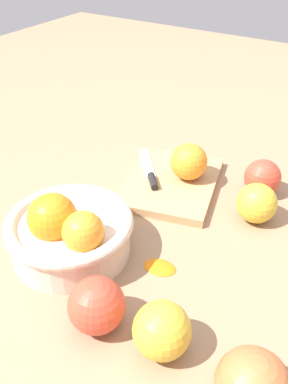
% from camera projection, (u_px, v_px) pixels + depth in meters
% --- Properties ---
extents(ground_plane, '(2.40, 2.40, 0.00)m').
position_uv_depth(ground_plane, '(183.00, 226.00, 0.73)').
color(ground_plane, '#997556').
extents(bowl, '(0.20, 0.20, 0.11)m').
position_uv_depth(bowl, '(69.00, 231.00, 0.65)').
color(bowl, beige).
rests_on(bowl, ground_plane).
extents(cutting_board, '(0.25, 0.22, 0.02)m').
position_uv_depth(cutting_board, '(171.00, 183.00, 0.82)').
color(cutting_board, tan).
rests_on(cutting_board, ground_plane).
extents(orange_on_board, '(0.07, 0.07, 0.07)m').
position_uv_depth(orange_on_board, '(189.00, 162.00, 0.81)').
color(orange_on_board, orange).
rests_on(orange_on_board, cutting_board).
extents(knife, '(0.13, 0.11, 0.01)m').
position_uv_depth(knife, '(150.00, 173.00, 0.83)').
color(knife, silver).
rests_on(knife, cutting_board).
extents(apple_front_right, '(0.07, 0.07, 0.07)m').
position_uv_depth(apple_front_right, '(257.00, 203.00, 0.72)').
color(apple_front_right, gold).
rests_on(apple_front_right, ground_plane).
extents(apple_front_right_2, '(0.07, 0.07, 0.07)m').
position_uv_depth(apple_front_right_2, '(263.00, 177.00, 0.79)').
color(apple_front_right_2, '#D6422D').
rests_on(apple_front_right_2, ground_plane).
extents(apple_mid_left, '(0.08, 0.08, 0.08)m').
position_uv_depth(apple_mid_left, '(100.00, 307.00, 0.54)').
color(apple_mid_left, '#D6422D').
rests_on(apple_mid_left, ground_plane).
extents(apple_front_left_2, '(0.07, 0.07, 0.07)m').
position_uv_depth(apple_front_left_2, '(162.00, 330.00, 0.51)').
color(apple_front_left_2, gold).
rests_on(apple_front_left_2, ground_plane).
extents(citrus_peel, '(0.04, 0.06, 0.01)m').
position_uv_depth(citrus_peel, '(160.00, 266.00, 0.64)').
color(citrus_peel, orange).
rests_on(citrus_peel, ground_plane).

